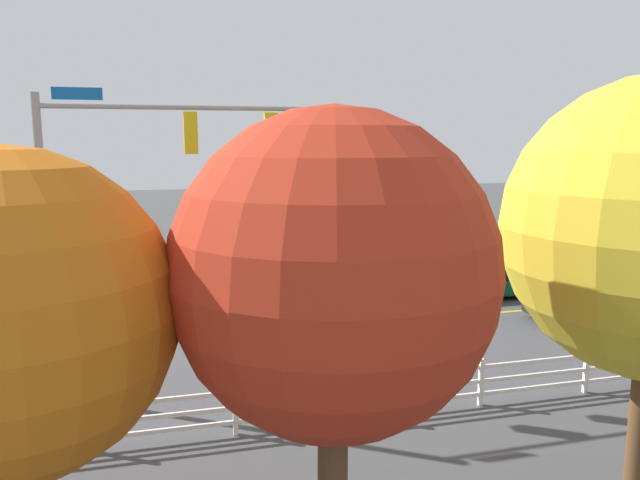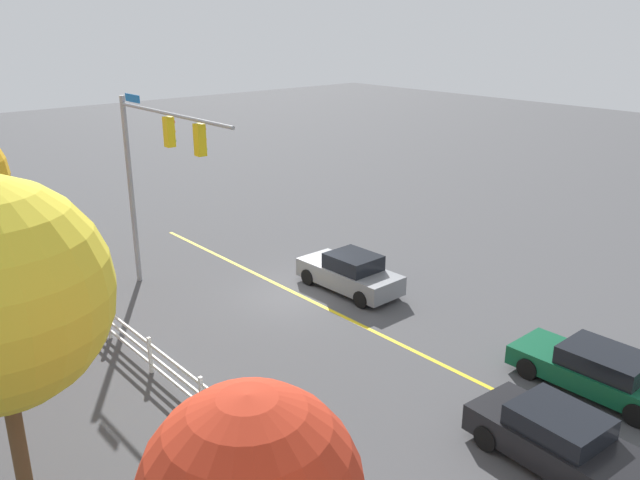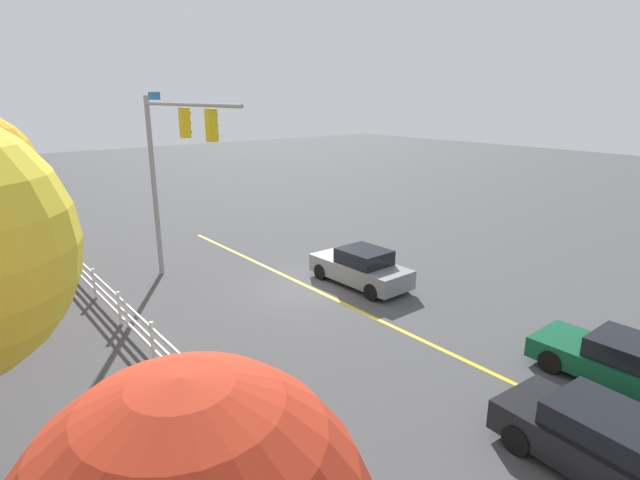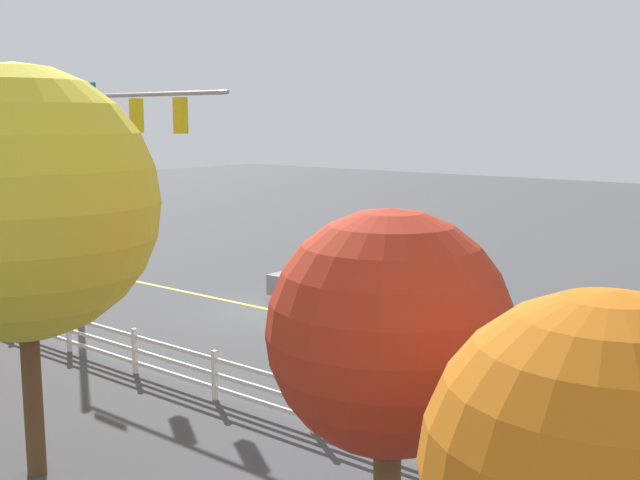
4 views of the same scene
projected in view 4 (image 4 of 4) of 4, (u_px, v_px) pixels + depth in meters
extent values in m
plane|color=#444447|center=(276.00, 311.00, 25.49)|extent=(120.00, 120.00, 0.00)
cube|color=gold|center=(375.00, 332.00, 22.98)|extent=(28.00, 0.16, 0.01)
cylinder|color=gray|center=(75.00, 200.00, 25.28)|extent=(0.20, 0.20, 7.27)
cylinder|color=gray|center=(141.00, 95.00, 22.48)|extent=(7.28, 0.12, 0.12)
cube|color=#0C59B2|center=(85.00, 87.00, 24.14)|extent=(1.10, 0.03, 0.28)
cube|color=gold|center=(137.00, 116.00, 22.72)|extent=(0.32, 0.28, 1.00)
sphere|color=red|center=(140.00, 105.00, 22.78)|extent=(0.17, 0.17, 0.17)
sphere|color=orange|center=(141.00, 116.00, 22.83)|extent=(0.17, 0.17, 0.17)
sphere|color=#148C19|center=(141.00, 127.00, 22.88)|extent=(0.17, 0.17, 0.17)
cube|color=gold|center=(180.00, 115.00, 21.49)|extent=(0.32, 0.28, 1.00)
sphere|color=red|center=(184.00, 104.00, 21.55)|extent=(0.17, 0.17, 0.17)
sphere|color=orange|center=(185.00, 115.00, 21.60)|extent=(0.17, 0.17, 0.17)
sphere|color=#148C19|center=(185.00, 127.00, 21.65)|extent=(0.17, 0.17, 0.17)
cube|color=black|center=(625.00, 385.00, 16.75)|extent=(4.67, 2.05, 0.69)
cube|color=black|center=(616.00, 357.00, 16.81)|extent=(2.13, 1.73, 0.50)
cylinder|color=black|center=(573.00, 371.00, 18.43)|extent=(0.65, 0.26, 0.64)
cylinder|color=black|center=(540.00, 389.00, 17.22)|extent=(0.65, 0.26, 0.64)
cube|color=slate|center=(330.00, 289.00, 26.22)|extent=(4.31, 1.85, 0.71)
cube|color=black|center=(335.00, 271.00, 25.99)|extent=(1.90, 1.61, 0.57)
cylinder|color=black|center=(282.00, 294.00, 26.50)|extent=(0.65, 0.24, 0.64)
cylinder|color=black|center=(312.00, 286.00, 27.76)|extent=(0.65, 0.24, 0.64)
cylinder|color=black|center=(351.00, 307.00, 24.75)|extent=(0.65, 0.24, 0.64)
cylinder|color=black|center=(379.00, 298.00, 26.01)|extent=(0.65, 0.24, 0.64)
cube|color=#0C4C2D|center=(624.00, 339.00, 20.43)|extent=(4.63, 1.86, 0.57)
cube|color=black|center=(634.00, 321.00, 20.20)|extent=(2.25, 1.64, 0.51)
cylinder|color=black|center=(554.00, 343.00, 20.77)|extent=(0.64, 0.23, 0.64)
cylinder|color=black|center=(577.00, 330.00, 22.06)|extent=(0.64, 0.23, 0.64)
cube|color=white|center=(437.00, 443.00, 13.74)|extent=(0.10, 0.10, 1.15)
cube|color=white|center=(313.00, 405.00, 15.55)|extent=(0.10, 0.10, 1.15)
cube|color=white|center=(215.00, 375.00, 17.36)|extent=(0.10, 0.10, 1.15)
cube|color=white|center=(135.00, 351.00, 19.17)|extent=(0.10, 0.10, 1.15)
cube|color=white|center=(69.00, 331.00, 20.98)|extent=(0.10, 0.10, 1.15)
cube|color=white|center=(13.00, 314.00, 22.79)|extent=(0.10, 0.10, 1.15)
cube|color=white|center=(172.00, 347.00, 18.21)|extent=(26.00, 0.06, 0.09)
cube|color=white|center=(173.00, 361.00, 18.26)|extent=(26.00, 0.06, 0.09)
cube|color=white|center=(173.00, 374.00, 18.31)|extent=(26.00, 0.06, 0.09)
sphere|color=#B22D19|center=(389.00, 331.00, 10.35)|extent=(3.34, 3.34, 3.34)
cylinder|color=brown|center=(32.00, 390.00, 13.58)|extent=(0.33, 0.33, 3.11)
sphere|color=yellow|center=(21.00, 203.00, 13.06)|extent=(4.70, 4.70, 4.70)
sphere|color=#C66614|center=(602.00, 471.00, 6.44)|extent=(3.07, 3.07, 3.07)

